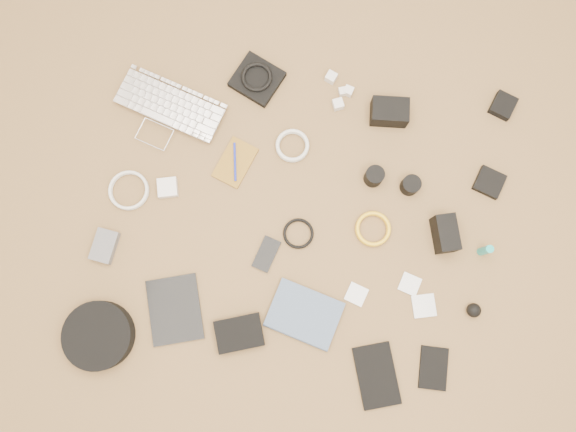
# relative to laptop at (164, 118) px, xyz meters

# --- Properties ---
(room_shell) EXTENTS (4.04, 4.04, 2.58)m
(room_shell) POSITION_rel_laptop_xyz_m (0.48, -0.31, 1.24)
(room_shell) COLOR brown
(room_shell) RESTS_ON ground
(laptop) EXTENTS (0.43, 0.36, 0.03)m
(laptop) POSITION_rel_laptop_xyz_m (0.00, 0.00, 0.00)
(laptop) COLOR silver
(laptop) RESTS_ON ground
(headphone_pouch) EXTENTS (0.20, 0.20, 0.03)m
(headphone_pouch) POSITION_rel_laptop_xyz_m (0.30, 0.18, -0.00)
(headphone_pouch) COLOR black
(headphone_pouch) RESTS_ON ground
(headphones) EXTENTS (0.12, 0.12, 0.01)m
(headphones) POSITION_rel_laptop_xyz_m (0.30, 0.18, 0.02)
(headphones) COLOR black
(headphones) RESTS_ON headphone_pouch
(charger_a) EXTENTS (0.04, 0.04, 0.03)m
(charger_a) POSITION_rel_laptop_xyz_m (0.56, 0.22, 0.00)
(charger_a) COLOR silver
(charger_a) RESTS_ON ground
(charger_b) EXTENTS (0.03, 0.03, 0.02)m
(charger_b) POSITION_rel_laptop_xyz_m (0.60, 0.17, -0.00)
(charger_b) COLOR silver
(charger_b) RESTS_ON ground
(charger_c) EXTENTS (0.04, 0.04, 0.03)m
(charger_c) POSITION_rel_laptop_xyz_m (0.62, 0.18, -0.00)
(charger_c) COLOR silver
(charger_c) RESTS_ON ground
(charger_d) EXTENTS (0.04, 0.04, 0.03)m
(charger_d) POSITION_rel_laptop_xyz_m (0.59, 0.12, 0.00)
(charger_d) COLOR silver
(charger_d) RESTS_ON ground
(dslr_camera) EXTENTS (0.13, 0.09, 0.07)m
(dslr_camera) POSITION_rel_laptop_xyz_m (0.77, 0.11, 0.02)
(dslr_camera) COLOR black
(dslr_camera) RESTS_ON ground
(lens_pouch) EXTENTS (0.10, 0.10, 0.03)m
(lens_pouch) POSITION_rel_laptop_xyz_m (1.16, 0.19, 0.00)
(lens_pouch) COLOR black
(lens_pouch) RESTS_ON ground
(notebook_olive) EXTENTS (0.15, 0.18, 0.01)m
(notebook_olive) POSITION_rel_laptop_xyz_m (0.26, -0.12, -0.01)
(notebook_olive) COLOR brown
(notebook_olive) RESTS_ON ground
(pen_blue) EXTENTS (0.03, 0.13, 0.01)m
(pen_blue) POSITION_rel_laptop_xyz_m (0.26, -0.12, -0.00)
(pen_blue) COLOR #1521AC
(pen_blue) RESTS_ON notebook_olive
(cable_white_a) EXTENTS (0.14, 0.14, 0.01)m
(cable_white_a) POSITION_rel_laptop_xyz_m (0.45, -0.04, -0.01)
(cable_white_a) COLOR silver
(cable_white_a) RESTS_ON ground
(lens_a) EXTENTS (0.08, 0.08, 0.07)m
(lens_a) POSITION_rel_laptop_xyz_m (0.74, -0.12, 0.02)
(lens_a) COLOR black
(lens_a) RESTS_ON ground
(lens_b) EXTENTS (0.08, 0.08, 0.06)m
(lens_b) POSITION_rel_laptop_xyz_m (0.86, -0.14, 0.01)
(lens_b) COLOR black
(lens_b) RESTS_ON ground
(card_reader) EXTENTS (0.11, 0.11, 0.02)m
(card_reader) POSITION_rel_laptop_xyz_m (1.13, -0.09, -0.00)
(card_reader) COLOR black
(card_reader) RESTS_ON ground
(power_brick) EXTENTS (0.08, 0.08, 0.03)m
(power_brick) POSITION_rel_laptop_xyz_m (0.05, -0.24, -0.00)
(power_brick) COLOR silver
(power_brick) RESTS_ON ground
(cable_white_b) EXTENTS (0.18, 0.18, 0.01)m
(cable_white_b) POSITION_rel_laptop_xyz_m (-0.08, -0.27, -0.01)
(cable_white_b) COLOR silver
(cable_white_b) RESTS_ON ground
(cable_black) EXTENTS (0.13, 0.13, 0.01)m
(cable_black) POSITION_rel_laptop_xyz_m (0.51, -0.34, -0.01)
(cable_black) COLOR black
(cable_black) RESTS_ON ground
(cable_yellow) EXTENTS (0.14, 0.14, 0.01)m
(cable_yellow) POSITION_rel_laptop_xyz_m (0.76, -0.30, -0.01)
(cable_yellow) COLOR gold
(cable_yellow) RESTS_ON ground
(flash) EXTENTS (0.09, 0.13, 0.09)m
(flash) POSITION_rel_laptop_xyz_m (0.99, -0.29, 0.03)
(flash) COLOR black
(flash) RESTS_ON ground
(lens_cleaner) EXTENTS (0.03, 0.03, 0.09)m
(lens_cleaner) POSITION_rel_laptop_xyz_m (1.12, -0.33, 0.03)
(lens_cleaner) COLOR teal
(lens_cleaner) RESTS_ON ground
(battery_charger) EXTENTS (0.09, 0.12, 0.03)m
(battery_charger) POSITION_rel_laptop_xyz_m (-0.13, -0.46, 0.00)
(battery_charger) COLOR #55565A
(battery_charger) RESTS_ON ground
(tablet) EXTENTS (0.22, 0.25, 0.01)m
(tablet) POSITION_rel_laptop_xyz_m (0.14, -0.64, -0.01)
(tablet) COLOR black
(tablet) RESTS_ON ground
(phone) EXTENTS (0.09, 0.13, 0.01)m
(phone) POSITION_rel_laptop_xyz_m (0.41, -0.42, -0.01)
(phone) COLOR black
(phone) RESTS_ON ground
(filter_case_left) EXTENTS (0.08, 0.08, 0.01)m
(filter_case_left) POSITION_rel_laptop_xyz_m (0.72, -0.52, -0.01)
(filter_case_left) COLOR silver
(filter_case_left) RESTS_ON ground
(filter_case_mid) EXTENTS (0.08, 0.08, 0.01)m
(filter_case_mid) POSITION_rel_laptop_xyz_m (0.89, -0.46, -0.01)
(filter_case_mid) COLOR silver
(filter_case_mid) RESTS_ON ground
(filter_case_right) EXTENTS (0.09, 0.09, 0.01)m
(filter_case_right) POSITION_rel_laptop_xyz_m (0.95, -0.53, -0.01)
(filter_case_right) COLOR silver
(filter_case_right) RESTS_ON ground
(air_blower) EXTENTS (0.05, 0.05, 0.05)m
(air_blower) POSITION_rel_laptop_xyz_m (1.11, -0.52, 0.01)
(air_blower) COLOR black
(air_blower) RESTS_ON ground
(headphone_case) EXTENTS (0.28, 0.28, 0.06)m
(headphone_case) POSITION_rel_laptop_xyz_m (-0.09, -0.75, 0.02)
(headphone_case) COLOR black
(headphone_case) RESTS_ON ground
(drive_case) EXTENTS (0.18, 0.15, 0.04)m
(drive_case) POSITION_rel_laptop_xyz_m (0.36, -0.69, 0.00)
(drive_case) COLOR black
(drive_case) RESTS_ON ground
(paperback) EXTENTS (0.26, 0.22, 0.02)m
(paperback) POSITION_rel_laptop_xyz_m (0.54, -0.68, -0.00)
(paperback) COLOR #435672
(paperback) RESTS_ON ground
(notebook_black_a) EXTENTS (0.18, 0.23, 0.01)m
(notebook_black_a) POSITION_rel_laptop_xyz_m (0.81, -0.77, -0.01)
(notebook_black_a) COLOR black
(notebook_black_a) RESTS_ON ground
(notebook_black_b) EXTENTS (0.09, 0.13, 0.01)m
(notebook_black_b) POSITION_rel_laptop_xyz_m (0.99, -0.72, -0.01)
(notebook_black_b) COLOR black
(notebook_black_b) RESTS_ON ground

